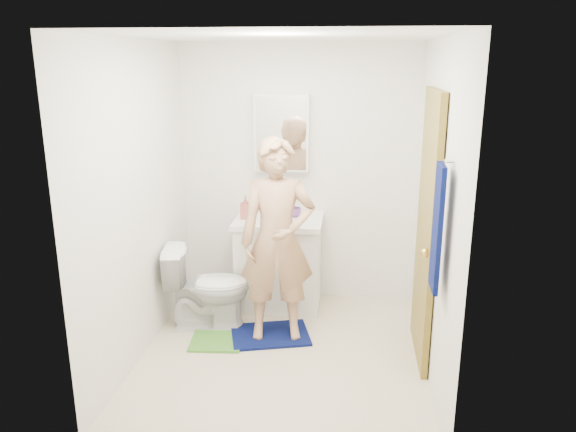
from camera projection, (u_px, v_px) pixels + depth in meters
The scene contains 22 objects.
floor at pixel (283, 355), 4.44m from camera, with size 2.20×2.40×0.02m, color beige.
ceiling at pixel (282, 35), 3.78m from camera, with size 2.20×2.40×0.02m, color white.
wall_back at pixel (299, 175), 5.27m from camera, with size 2.20×0.02×2.40m, color silver.
wall_front at pixel (254, 266), 2.96m from camera, with size 2.20×0.02×2.40m, color silver.
wall_left at pixel (137, 203), 4.24m from camera, with size 0.02×2.40×2.40m, color silver.
wall_right at pixel (437, 212), 3.99m from camera, with size 0.02×2.40×2.40m, color silver.
vanity_cabinet at pixel (279, 265), 5.22m from camera, with size 0.75×0.55×0.80m, color white.
countertop at pixel (279, 221), 5.11m from camera, with size 0.79×0.59×0.05m, color white.
sink_basin at pixel (279, 219), 5.10m from camera, with size 0.40×0.40×0.03m, color white.
faucet at pixel (281, 207), 5.26m from camera, with size 0.03×0.03×0.12m, color silver.
medicine_cabinet at pixel (282, 133), 5.11m from camera, with size 0.50×0.12×0.70m, color white.
mirror_panel at pixel (281, 134), 5.05m from camera, with size 0.46×0.01×0.66m, color white.
door at pixel (426, 229), 4.19m from camera, with size 0.05×0.80×2.05m, color olive.
door_knob at pixel (425, 253), 3.91m from camera, with size 0.07×0.07×0.07m, color gold.
towel at pixel (437, 229), 3.44m from camera, with size 0.03×0.24×0.80m, color #071049.
towel_hook at pixel (449, 161), 3.32m from camera, with size 0.02×0.02×0.06m, color silver.
toilet at pixel (208, 287), 4.82m from camera, with size 0.40×0.71×0.72m, color white.
bath_mat at pixel (270, 335), 4.72m from camera, with size 0.64×0.46×0.02m, color #071049.
green_rug at pixel (216, 341), 4.62m from camera, with size 0.42×0.35×0.02m, color #4B8E2F.
soap_dispenser at pixel (246, 207), 5.07m from camera, with size 0.09×0.10×0.21m, color #AF5351.
toothbrush_cup at pixel (295, 212), 5.14m from camera, with size 0.11×0.11×0.09m, color #7A4292.
man at pixel (277, 241), 4.48m from camera, with size 0.60×0.40×1.66m, color tan.
Camera 1 is at (0.50, -3.94, 2.26)m, focal length 35.00 mm.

